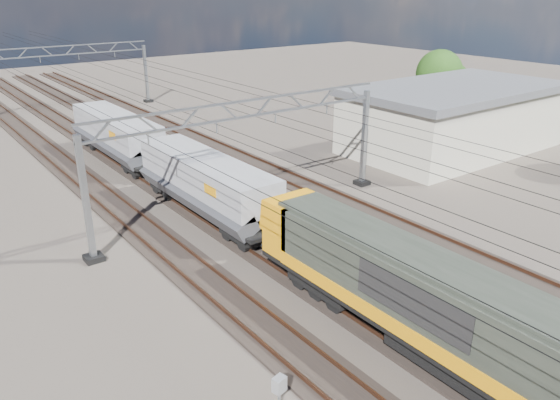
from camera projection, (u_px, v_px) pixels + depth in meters
ground at (289, 239)px, 30.09m from camera, size 160.00×160.00×0.00m
track_outer_west at (193, 270)px, 26.74m from camera, size 2.60×140.00×0.30m
track_loco at (260, 248)px, 28.96m from camera, size 2.60×140.00×0.30m
track_inner_east at (317, 229)px, 31.18m from camera, size 2.60×140.00×0.30m
track_outer_east at (367, 213)px, 33.40m from camera, size 2.60×140.00×0.30m
catenary_gantry_mid at (248, 155)px, 31.64m from camera, size 19.90×0.90×7.11m
catenary_gantry_far at (62, 76)px, 58.48m from camera, size 19.90×0.90×7.11m
overhead_wires at (212, 111)px, 33.94m from camera, size 12.03×140.00×0.53m
locomotive at (457, 316)px, 19.05m from camera, size 2.76×21.10×3.62m
hopper_wagon_lead at (206, 182)px, 32.28m from camera, size 3.38×13.00×3.25m
hopper_wagon_mid at (117, 133)px, 42.87m from camera, size 3.38×13.00×3.25m
trackside_cabinet at (279, 385)px, 17.71m from camera, size 0.49×0.41×1.29m
industrial_shed at (453, 117)px, 45.78m from camera, size 18.60×10.60×5.40m
tree_far at (443, 75)px, 55.55m from camera, size 5.23×4.83×7.06m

